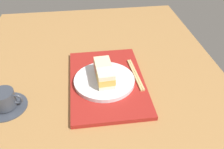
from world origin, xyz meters
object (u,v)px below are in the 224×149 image
Objects in this scene: sandwich_plate at (104,81)px; chopsticks_pair at (135,74)px; sandwich_far at (103,68)px; coffee_cup at (4,101)px; sandwich_near at (106,78)px.

chopsticks_pair is at bearing -77.48° from sandwich_plate.
coffee_cup is (-9.84, 33.79, -3.26)cm from sandwich_far.
sandwich_near is 34.51cm from coffee_cup.
sandwich_plate is 34.65cm from coffee_cup.
sandwich_far is (3.07, 0.18, 3.70)cm from sandwich_plate.
chopsticks_pair is 1.36× the size of coffee_cup.
coffee_cup is at bearing 96.19° from sandwich_near.
sandwich_near is 0.51× the size of coffee_cup.
sandwich_plate is 4.81cm from sandwich_far.
coffee_cup is (-9.50, 46.24, 0.84)cm from chopsticks_pair.
sandwich_far reaches higher than sandwich_near.
sandwich_far reaches higher than sandwich_plate.
sandwich_far is at bearing 88.43° from chopsticks_pair.
sandwich_near is at bearing -176.56° from sandwich_plate.
sandwich_plate is at bearing 102.52° from chopsticks_pair.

